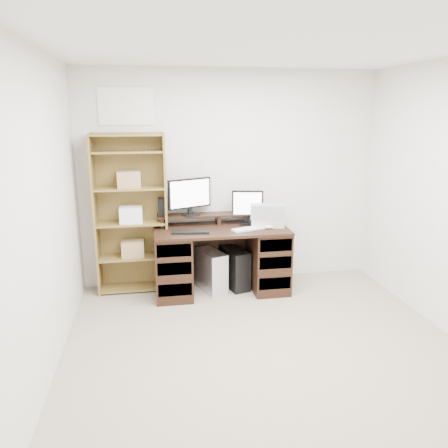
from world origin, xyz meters
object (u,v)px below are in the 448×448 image
object	(u,v)px
tower_silver	(211,271)
printer	(267,221)
desk	(221,258)
monitor_wide	(190,195)
tower_black	(235,268)
bookshelf	(131,213)
monitor_small	(247,206)

from	to	relation	value
tower_silver	printer	bearing A→B (deg)	-21.25
desk	printer	distance (m)	0.68
monitor_wide	tower_black	distance (m)	1.01
tower_silver	bookshelf	size ratio (longest dim) A/B	0.26
monitor_small	monitor_wide	bearing A→B (deg)	-173.63
desk	printer	xyz separation A→B (m)	(0.55, 0.02, 0.41)
printer	tower_silver	distance (m)	0.87
tower_black	bookshelf	world-z (taller)	bookshelf
tower_black	tower_silver	bearing A→B (deg)	172.87
desk	tower_black	bearing A→B (deg)	23.32
monitor_wide	tower_silver	distance (m)	0.91
monitor_small	bookshelf	distance (m)	1.33
desk	tower_black	size ratio (longest dim) A/B	3.00
desk	tower_silver	distance (m)	0.20
monitor_wide	monitor_small	bearing A→B (deg)	-28.55
monitor_wide	bookshelf	distance (m)	0.69
monitor_wide	tower_silver	bearing A→B (deg)	-58.61
desk	tower_black	xyz separation A→B (m)	(0.18, 0.08, -0.16)
monitor_wide	bookshelf	world-z (taller)	bookshelf
monitor_small	tower_silver	size ratio (longest dim) A/B	0.84
printer	bookshelf	xyz separation A→B (m)	(-1.54, 0.19, 0.12)
monitor_wide	monitor_small	size ratio (longest dim) A/B	1.27
printer	tower_black	size ratio (longest dim) A/B	0.74
tower_silver	bookshelf	xyz separation A→B (m)	(-0.88, 0.18, 0.68)
monitor_wide	bookshelf	xyz separation A→B (m)	(-0.66, 0.02, -0.19)
tower_black	bookshelf	xyz separation A→B (m)	(-1.17, 0.14, 0.69)
printer	tower_black	xyz separation A→B (m)	(-0.37, 0.05, -0.56)
printer	bookshelf	bearing A→B (deg)	-174.26
desk	tower_silver	bearing A→B (deg)	162.30
desk	monitor_wide	world-z (taller)	monitor_wide
monitor_small	tower_silver	world-z (taller)	monitor_small
desk	tower_black	distance (m)	0.25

